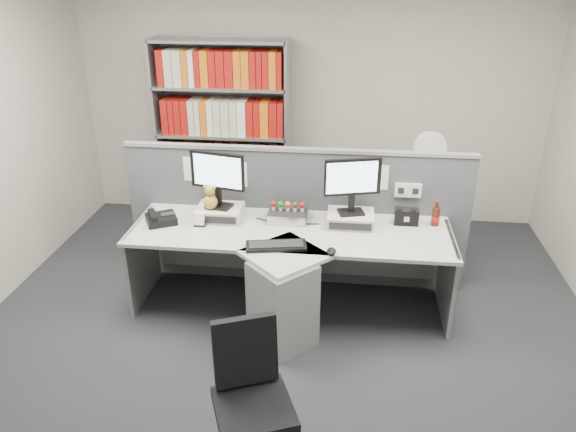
# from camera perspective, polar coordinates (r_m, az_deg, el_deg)

# --- Properties ---
(ground) EXTENTS (5.50, 5.50, 0.00)m
(ground) POSITION_cam_1_polar(r_m,az_deg,el_deg) (4.19, -1.05, -15.30)
(ground) COLOR #2A2E31
(ground) RESTS_ON ground
(room_shell) EXTENTS (5.04, 5.54, 2.72)m
(room_shell) POSITION_cam_1_polar(r_m,az_deg,el_deg) (3.33, -1.29, 8.98)
(room_shell) COLOR #B1AA9D
(room_shell) RESTS_ON ground
(partition) EXTENTS (3.00, 0.08, 1.27)m
(partition) POSITION_cam_1_polar(r_m,az_deg,el_deg) (4.90, 0.86, 0.03)
(partition) COLOR #4B4E56
(partition) RESTS_ON ground
(desk) EXTENTS (2.60, 1.20, 0.72)m
(desk) POSITION_cam_1_polar(r_m,az_deg,el_deg) (4.41, -0.08, -5.78)
(desk) COLOR #B0B0AA
(desk) RESTS_ON ground
(monitor_riser_left) EXTENTS (0.38, 0.31, 0.10)m
(monitor_riser_left) POSITION_cam_1_polar(r_m,az_deg,el_deg) (4.70, -7.06, 0.36)
(monitor_riser_left) COLOR beige
(monitor_riser_left) RESTS_ON desk
(monitor_riser_right) EXTENTS (0.38, 0.31, 0.10)m
(monitor_riser_right) POSITION_cam_1_polar(r_m,az_deg,el_deg) (4.58, 6.46, -0.29)
(monitor_riser_right) COLOR beige
(monitor_riser_right) RESTS_ON desk
(monitor_left) EXTENTS (0.46, 0.19, 0.48)m
(monitor_left) POSITION_cam_1_polar(r_m,az_deg,el_deg) (4.58, -7.27, 4.20)
(monitor_left) COLOR black
(monitor_left) RESTS_ON monitor_riser_left
(monitor_right) EXTENTS (0.45, 0.20, 0.47)m
(monitor_right) POSITION_cam_1_polar(r_m,az_deg,el_deg) (4.45, 6.65, 3.57)
(monitor_right) COLOR black
(monitor_right) RESTS_ON monitor_riser_right
(desktop_pc) EXTENTS (0.32, 0.28, 0.08)m
(desktop_pc) POSITION_cam_1_polar(r_m,az_deg,el_deg) (4.65, 0.00, 0.14)
(desktop_pc) COLOR black
(desktop_pc) RESTS_ON desk
(figurines) EXTENTS (0.29, 0.05, 0.09)m
(figurines) POSITION_cam_1_polar(r_m,az_deg,el_deg) (4.59, -0.02, 1.12)
(figurines) COLOR beige
(figurines) RESTS_ON desktop_pc
(keyboard) EXTENTS (0.48, 0.25, 0.03)m
(keyboard) POSITION_cam_1_polar(r_m,az_deg,el_deg) (4.21, -1.24, -3.06)
(keyboard) COLOR black
(keyboard) RESTS_ON desk
(mouse) EXTENTS (0.07, 0.11, 0.04)m
(mouse) POSITION_cam_1_polar(r_m,az_deg,el_deg) (4.12, 4.49, -3.65)
(mouse) COLOR black
(mouse) RESTS_ON desk
(desk_phone) EXTENTS (0.31, 0.30, 0.10)m
(desk_phone) POSITION_cam_1_polar(r_m,az_deg,el_deg) (4.70, -12.99, -0.26)
(desk_phone) COLOR black
(desk_phone) RESTS_ON desk
(desk_calendar) EXTENTS (0.10, 0.07, 0.12)m
(desk_calendar) POSITION_cam_1_polar(r_m,az_deg,el_deg) (4.58, -9.09, -0.43)
(desk_calendar) COLOR black
(desk_calendar) RESTS_ON desk
(plush_toy) EXTENTS (0.12, 0.12, 0.21)m
(plush_toy) POSITION_cam_1_polar(r_m,az_deg,el_deg) (4.62, -8.01, 1.75)
(plush_toy) COLOR #AF8A3A
(plush_toy) RESTS_ON monitor_riser_left
(speaker) EXTENTS (0.20, 0.11, 0.13)m
(speaker) POSITION_cam_1_polar(r_m,az_deg,el_deg) (4.66, 12.07, -0.04)
(speaker) COLOR black
(speaker) RESTS_ON desk
(cola_bottle) EXTENTS (0.07, 0.07, 0.22)m
(cola_bottle) POSITION_cam_1_polar(r_m,az_deg,el_deg) (4.68, 14.95, -0.01)
(cola_bottle) COLOR #3F190A
(cola_bottle) RESTS_ON desk
(shelving_unit) EXTENTS (1.41, 0.40, 2.00)m
(shelving_unit) POSITION_cam_1_polar(r_m,az_deg,el_deg) (6.03, -6.62, 8.01)
(shelving_unit) COLOR gray
(shelving_unit) RESTS_ON ground
(filing_cabinet) EXTENTS (0.45, 0.61, 0.70)m
(filing_cabinet) POSITION_cam_1_polar(r_m,az_deg,el_deg) (5.73, 13.58, -0.16)
(filing_cabinet) COLOR gray
(filing_cabinet) RESTS_ON ground
(desk_fan) EXTENTS (0.32, 0.19, 0.54)m
(desk_fan) POSITION_cam_1_polar(r_m,az_deg,el_deg) (5.48, 14.30, 6.41)
(desk_fan) COLOR white
(desk_fan) RESTS_ON filing_cabinet
(office_chair) EXTENTS (0.59, 0.58, 0.89)m
(office_chair) POSITION_cam_1_polar(r_m,az_deg,el_deg) (3.29, -3.85, -17.86)
(office_chair) COLOR silver
(office_chair) RESTS_ON ground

